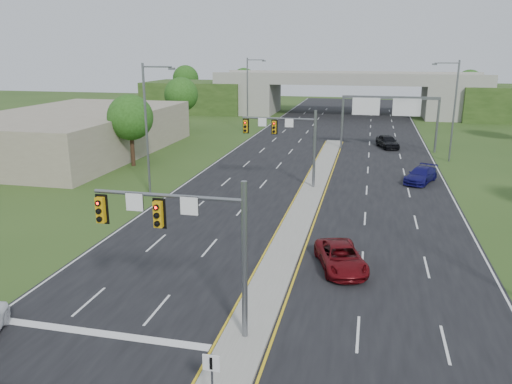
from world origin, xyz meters
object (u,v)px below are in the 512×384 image
Objects in this scene: signal_mast_near at (191,232)px; car_far_b at (421,175)px; signal_mast_far at (289,136)px; overpass at (347,97)px; sign_gantry at (388,108)px; car_far_a at (341,257)px; keep_right_sign at (212,373)px; car_far_c at (387,141)px.

signal_mast_near is 1.43× the size of car_far_b.
signal_mast_far is 55.13m from overpass.
sign_gantry is at bearing -79.21° from overpass.
sign_gantry is (8.95, 19.99, 0.51)m from signal_mast_far.
signal_mast_far is (0.00, 25.00, 0.00)m from signal_mast_near.
overpass is 16.12× the size of car_far_a.
overpass reaches higher than keep_right_sign.
car_far_b is at bearing 20.71° from signal_mast_far.
car_far_a is 22.05m from car_far_b.
signal_mast_far is 0.60× the size of sign_gantry.
signal_mast_far is at bearing 94.39° from keep_right_sign.
keep_right_sign is at bearing -85.61° from signal_mast_far.
overpass reaches higher than car_far_c.
car_far_b is 1.01× the size of car_far_c.
overpass is 34.08m from car_far_c.
overpass reaches higher than signal_mast_near.
keep_right_sign is 51.74m from car_far_c.
keep_right_sign is 0.03× the size of overpass.
keep_right_sign is 35.25m from car_far_b.
car_far_b is (2.88, -15.52, -4.51)m from sign_gantry.
overpass is 16.30× the size of car_far_b.
car_far_c reaches higher than car_far_a.
sign_gantry is at bearing -114.27° from car_far_c.
signal_mast_far reaches higher than car_far_b.
signal_mast_far is at bearing -129.76° from car_far_c.
signal_mast_far is 21.91m from sign_gantry.
car_far_a is at bearing -70.97° from signal_mast_far.
car_far_a is 1.01× the size of car_far_b.
signal_mast_far reaches higher than car_far_c.
car_far_c is (9.18, 46.81, -3.88)m from signal_mast_near.
sign_gantry is at bearing 65.89° from signal_mast_far.
keep_right_sign reaches higher than car_far_b.
car_far_c is at bearing 82.32° from keep_right_sign.
signal_mast_far reaches higher than car_far_a.
sign_gantry is 2.33× the size of car_far_a.
car_far_a is at bearing 74.60° from keep_right_sign.
signal_mast_near is 3.18× the size of keep_right_sign.
car_far_c is (0.23, 1.82, -4.40)m from sign_gantry.
overpass reaches higher than car_far_a.
keep_right_sign is 50.04m from sign_gantry.
overpass is at bearing 100.79° from sign_gantry.
signal_mast_far is 1.41× the size of car_far_a.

